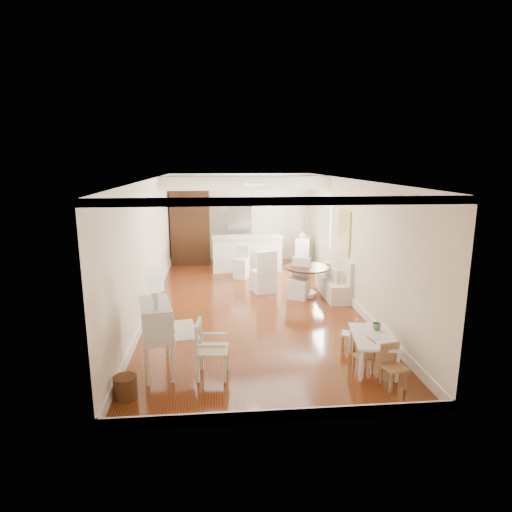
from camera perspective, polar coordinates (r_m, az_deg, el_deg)
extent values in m
plane|color=brown|center=(9.76, -0.50, -6.49)|extent=(9.00, 9.00, 0.00)
cube|color=white|center=(9.23, -0.53, 10.16)|extent=(4.50, 9.00, 0.04)
cube|color=#F1E4CC|center=(13.83, -2.03, 5.14)|extent=(4.50, 0.04, 2.80)
cube|color=#F1E4CC|center=(5.08, 3.63, -8.08)|extent=(4.50, 0.04, 2.80)
cube|color=#F1E4CC|center=(9.49, -14.19, 1.32)|extent=(0.04, 9.00, 2.80)
cube|color=#F1E4CC|center=(9.83, 12.67, 1.79)|extent=(0.04, 9.00, 2.80)
cube|color=white|center=(11.43, -1.43, 9.72)|extent=(4.50, 0.45, 0.36)
cube|color=tan|center=(10.27, 11.69, 3.13)|extent=(0.04, 0.84, 1.04)
cube|color=white|center=(12.08, 9.18, 4.62)|extent=(0.04, 1.10, 1.40)
cylinder|color=#381E11|center=(13.75, -7.08, 6.90)|extent=(0.30, 0.03, 0.30)
cylinder|color=white|center=(8.74, -0.27, 9.70)|extent=(0.36, 0.36, 0.08)
cube|color=beige|center=(6.78, -13.07, -10.59)|extent=(1.03, 1.05, 1.12)
cube|color=silver|center=(6.57, -5.81, -12.24)|extent=(0.55, 0.55, 0.88)
cylinder|color=#56321A|center=(6.38, -17.03, -16.39)|extent=(0.38, 0.38, 0.32)
cube|color=white|center=(7.13, 15.28, -12.12)|extent=(0.78, 1.14, 0.53)
cube|color=#A4764A|center=(6.90, 14.12, -12.80)|extent=(0.30, 0.30, 0.55)
cube|color=tan|center=(7.70, 12.32, -10.04)|extent=(0.33, 0.33, 0.53)
cube|color=#9C7147|center=(6.60, 17.94, -13.85)|extent=(0.36, 0.36, 0.64)
cube|color=silver|center=(10.43, 10.24, -2.63)|extent=(0.52, 1.60, 0.98)
cylinder|color=#452216|center=(10.34, 6.77, -3.38)|extent=(1.23, 1.23, 0.72)
cube|color=white|center=(10.14, 5.72, -3.03)|extent=(0.61, 0.62, 0.94)
cube|color=white|center=(10.55, 1.00, -2.00)|extent=(0.63, 0.65, 1.06)
cube|color=white|center=(12.61, -1.20, 0.33)|extent=(2.05, 0.65, 1.03)
cube|color=white|center=(11.78, -2.00, -0.88)|extent=(0.47, 0.47, 0.89)
cube|color=silver|center=(12.30, 0.87, 0.03)|extent=(0.45, 0.45, 1.03)
cube|color=#381E11|center=(13.56, -8.73, 3.78)|extent=(1.20, 0.60, 2.30)
imported|color=silver|center=(13.58, -0.67, 2.87)|extent=(0.75, 0.65, 1.80)
cube|color=silver|center=(13.27, 6.28, 0.56)|extent=(0.64, 1.00, 0.89)
imported|color=#5A9A5A|center=(7.25, 15.79, -9.01)|extent=(0.18, 0.18, 0.11)
imported|color=silver|center=(13.17, 6.17, 2.89)|extent=(0.21, 0.21, 0.21)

